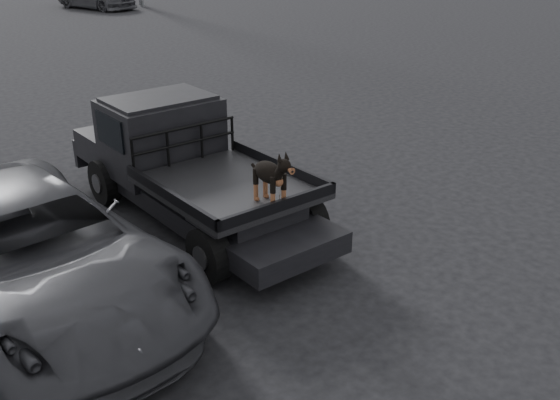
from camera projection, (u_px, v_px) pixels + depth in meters
ground at (296, 273)px, 8.39m from camera, size 120.00×120.00×0.00m
flatbed_ute at (195, 193)px, 9.73m from camera, size 2.00×5.40×0.92m
ute_cab at (161, 123)px, 10.04m from camera, size 1.72×1.30×0.88m
headache_rack at (185, 145)px, 9.58m from camera, size 1.80×0.08×0.55m
dog at (270, 177)px, 8.12m from camera, size 0.32×0.60×0.74m
parked_suv at (30, 252)px, 7.41m from camera, size 2.81×5.46×1.47m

